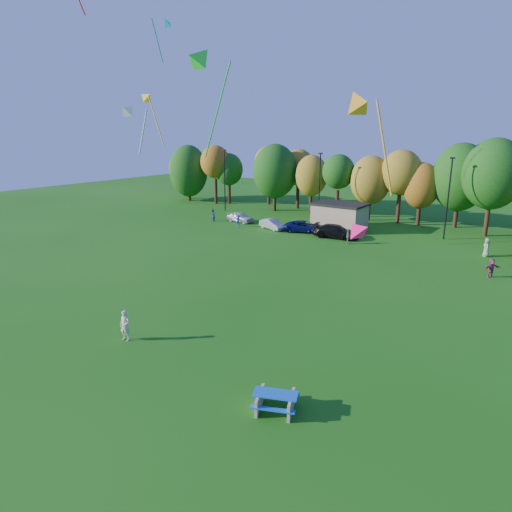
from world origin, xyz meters
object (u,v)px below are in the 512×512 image
Objects in this scene: car_c at (305,227)px; car_a at (240,217)px; picnic_table at (275,400)px; car_b at (272,224)px; car_d at (336,231)px; kite_flyer at (125,326)px.

car_a is at bearing 70.63° from car_c.
picnic_table is 37.84m from car_b.
picnic_table is at bearing -135.40° from car_a.
car_a is 0.83× the size of car_c.
car_b is at bearing 84.59° from car_d.
kite_flyer is 32.36m from car_b.
car_c is at bearing -86.67° from car_a.
picnic_table is 0.64× the size of car_b.
car_a is at bearing 103.65° from kite_flyer.
picnic_table is 0.61× the size of car_a.
car_a is 0.77× the size of car_d.
car_c is at bearing -59.91° from car_b.
car_d is at bearing -115.65° from car_c.
car_c is (10.05, -0.24, -0.01)m from car_a.
car_b is at bearing -96.23° from car_a.
kite_flyer is at bearing 175.60° from car_d.
kite_flyer is at bearing -144.02° from car_b.
car_a is at bearing 107.19° from picnic_table.
kite_flyer is 0.38× the size of car_c.
car_b is 0.79× the size of car_c.
car_a is 10.05m from car_c.
kite_flyer reaches higher than picnic_table.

